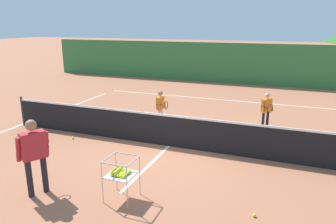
{
  "coord_description": "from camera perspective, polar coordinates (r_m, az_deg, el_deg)",
  "views": [
    {
      "loc": [
        3.17,
        -8.26,
        3.53
      ],
      "look_at": [
        0.02,
        -0.12,
        1.09
      ],
      "focal_mm": 34.02,
      "sensor_mm": 36.0,
      "label": 1
    }
  ],
  "objects": [
    {
      "name": "tennis_ball_3",
      "position": [
        6.52,
        15.2,
        -17.43
      ],
      "size": [
        0.07,
        0.07,
        0.07
      ],
      "primitive_type": "sphere",
      "color": "yellow",
      "rests_on": "ground"
    },
    {
      "name": "student_0",
      "position": [
        11.15,
        -1.33,
        1.26
      ],
      "size": [
        0.41,
        0.61,
        1.27
      ],
      "color": "silver",
      "rests_on": "ground"
    },
    {
      "name": "student_1",
      "position": [
        11.34,
        17.23,
        0.78
      ],
      "size": [
        0.42,
        0.7,
        1.26
      ],
      "color": "black",
      "rests_on": "ground"
    },
    {
      "name": "line_service_center",
      "position": [
        9.53,
        0.15,
        -6.11
      ],
      "size": [
        0.08,
        5.84,
        0.01
      ],
      "primitive_type": "cube",
      "color": "white",
      "rests_on": "ground"
    },
    {
      "name": "line_sideline_west",
      "position": [
        12.61,
        -24.76,
        -2.09
      ],
      "size": [
        0.08,
        11.22,
        0.01
      ],
      "primitive_type": "cube",
      "color": "white",
      "rests_on": "ground"
    },
    {
      "name": "line_baseline_far",
      "position": [
        15.46,
        8.76,
        2.26
      ],
      "size": [
        11.37,
        0.08,
        0.01
      ],
      "primitive_type": "cube",
      "color": "white",
      "rests_on": "ground"
    },
    {
      "name": "tennis_ball_5",
      "position": [
        10.5,
        -16.68,
        -4.51
      ],
      "size": [
        0.07,
        0.07,
        0.07
      ],
      "primitive_type": "sphere",
      "color": "yellow",
      "rests_on": "ground"
    },
    {
      "name": "ball_cart",
      "position": [
        6.68,
        -8.54,
        -10.68
      ],
      "size": [
        0.58,
        0.58,
        0.9
      ],
      "color": "#B7B7BC",
      "rests_on": "ground"
    },
    {
      "name": "instructor",
      "position": [
        7.17,
        -22.86,
        -6.35
      ],
      "size": [
        0.53,
        0.83,
        1.66
      ],
      "color": "black",
      "rests_on": "ground"
    },
    {
      "name": "windscreen_fence",
      "position": [
        19.58,
        11.81,
        8.5
      ],
      "size": [
        25.02,
        0.08,
        2.41
      ],
      "primitive_type": "cube",
      "color": "#33753D",
      "rests_on": "ground"
    },
    {
      "name": "ground_plane",
      "position": [
        9.53,
        0.15,
        -6.12
      ],
      "size": [
        120.0,
        120.0,
        0.0
      ],
      "primitive_type": "plane",
      "color": "#A86647"
    },
    {
      "name": "tennis_net",
      "position": [
        9.35,
        0.15,
        -3.28
      ],
      "size": [
        11.19,
        0.08,
        1.05
      ],
      "color": "#333338",
      "rests_on": "ground"
    }
  ]
}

